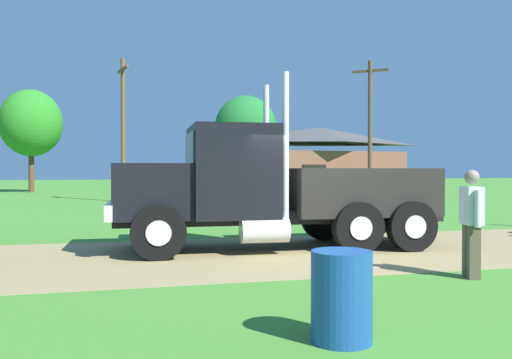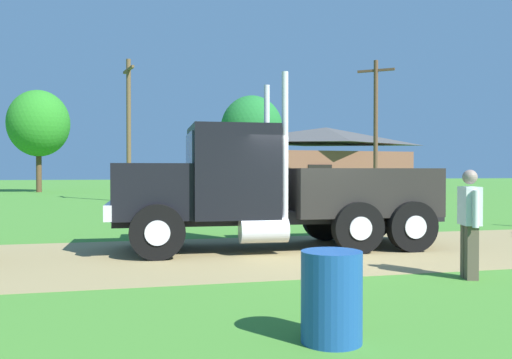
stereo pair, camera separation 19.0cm
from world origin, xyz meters
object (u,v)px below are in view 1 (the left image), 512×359
steel_barrel (342,296)px  utility_pole_far (370,126)px  visitor_standing_near (472,219)px  shed_building (320,162)px  truck_foreground_white (272,191)px  utility_pole_near (123,126)px

steel_barrel → utility_pole_far: bearing=62.9°
visitor_standing_near → shed_building: size_ratio=0.14×
steel_barrel → truck_foreground_white: bearing=80.1°
truck_foreground_white → visitor_standing_near: (2.24, -4.04, -0.33)m
shed_building → utility_pole_far: 8.82m
visitor_standing_near → utility_pole_far: 23.66m
utility_pole_near → shed_building: bearing=24.1°
visitor_standing_near → shed_building: shed_building is taller
visitor_standing_near → utility_pole_near: bearing=102.7°
utility_pole_near → utility_pole_far: size_ratio=0.98×
truck_foreground_white → shed_building: bearing=66.5°
utility_pole_near → utility_pole_far: utility_pole_far is taller
steel_barrel → utility_pole_far: (12.35, 24.11, 3.96)m
truck_foreground_white → shed_building: 28.56m
truck_foreground_white → utility_pole_near: (-3.13, 19.70, 3.03)m
visitor_standing_near → utility_pole_near: 24.57m
truck_foreground_white → visitor_standing_near: truck_foreground_white is taller
visitor_standing_near → utility_pole_near: size_ratio=0.22×
utility_pole_near → utility_pole_far: 14.50m
steel_barrel → utility_pole_near: bearing=94.3°
utility_pole_far → visitor_standing_near: bearing=-112.5°
truck_foreground_white → steel_barrel: bearing=-99.9°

